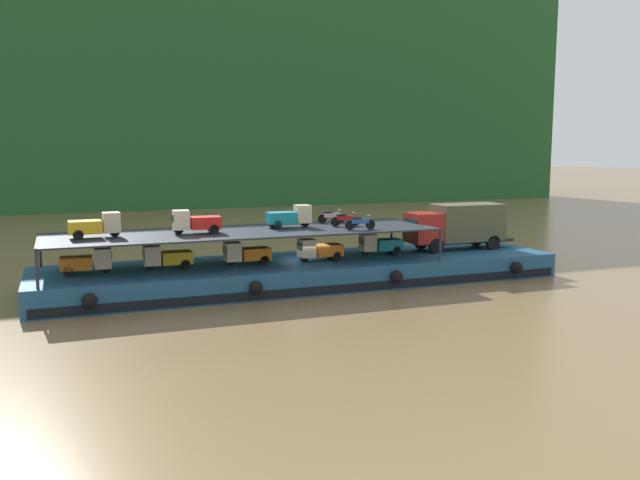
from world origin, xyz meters
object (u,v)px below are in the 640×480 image
at_px(mini_truck_upper_stern, 96,225).
at_px(mini_truck_lower_aft, 167,257).
at_px(mini_truck_lower_bow, 380,244).
at_px(motorcycle_upper_port, 360,223).
at_px(mini_truck_upper_mid, 196,222).
at_px(mini_truck_upper_fore, 290,216).
at_px(mini_truck_lower_stern, 87,261).
at_px(motorcycle_upper_stbd, 331,216).
at_px(motorcycle_upper_centre, 345,219).
at_px(cargo_barge, 305,272).
at_px(mini_truck_lower_fore, 319,249).
at_px(mini_truck_lower_mid, 246,253).
at_px(covered_lorry, 457,225).

bearing_deg(mini_truck_upper_stern, mini_truck_lower_aft, 2.04).
distance_m(mini_truck_lower_bow, motorcycle_upper_port, 3.81).
relative_size(mini_truck_upper_mid, mini_truck_upper_fore, 1.01).
distance_m(mini_truck_lower_stern, motorcycle_upper_stbd, 15.59).
height_order(motorcycle_upper_port, motorcycle_upper_centre, same).
xyz_separation_m(mini_truck_lower_aft, motorcycle_upper_stbd, (11.04, 1.97, 1.74)).
relative_size(cargo_barge, mini_truck_lower_aft, 11.75).
relative_size(cargo_barge, mini_truck_lower_fore, 11.63).
relative_size(mini_truck_lower_aft, motorcycle_upper_centre, 1.45).
distance_m(mini_truck_lower_bow, mini_truck_upper_mid, 12.28).
xyz_separation_m(mini_truck_lower_stern, mini_truck_lower_aft, (4.34, -0.06, 0.00)).
bearing_deg(mini_truck_upper_mid, motorcycle_upper_stbd, 13.78).
relative_size(mini_truck_lower_mid, mini_truck_lower_fore, 0.99).
bearing_deg(covered_lorry, motorcycle_upper_stbd, 168.97).
height_order(mini_truck_upper_mid, motorcycle_upper_port, mini_truck_upper_mid).
xyz_separation_m(covered_lorry, motorcycle_upper_centre, (-8.49, -0.32, 0.74)).
bearing_deg(mini_truck_lower_aft, mini_truck_upper_fore, 4.04).
relative_size(mini_truck_lower_stern, mini_truck_upper_stern, 1.00).
bearing_deg(cargo_barge, mini_truck_upper_stern, -179.65).
distance_m(mini_truck_lower_mid, motorcycle_upper_port, 7.08).
relative_size(mini_truck_lower_aft, mini_truck_lower_fore, 0.99).
bearing_deg(mini_truck_upper_mid, mini_truck_lower_aft, 168.76).
bearing_deg(mini_truck_upper_mid, motorcycle_upper_centre, 1.83).
bearing_deg(motorcycle_upper_centre, mini_truck_lower_mid, -177.52).
relative_size(mini_truck_lower_stern, mini_truck_lower_fore, 1.00).
bearing_deg(mini_truck_lower_bow, cargo_barge, -176.54).
bearing_deg(motorcycle_upper_centre, motorcycle_upper_port, -86.78).
relative_size(mini_truck_lower_aft, motorcycle_upper_port, 1.45).
relative_size(covered_lorry, mini_truck_lower_aft, 2.86).
distance_m(mini_truck_lower_bow, motorcycle_upper_stbd, 3.66).
bearing_deg(cargo_barge, motorcycle_upper_port, -35.19).
height_order(cargo_barge, motorcycle_upper_stbd, motorcycle_upper_stbd).
bearing_deg(mini_truck_lower_aft, mini_truck_lower_mid, -3.85).
height_order(mini_truck_lower_stern, mini_truck_lower_bow, same).
bearing_deg(mini_truck_upper_stern, mini_truck_lower_stern, 160.29).
bearing_deg(mini_truck_lower_aft, mini_truck_lower_bow, 1.08).
xyz_separation_m(mini_truck_lower_aft, mini_truck_lower_fore, (9.20, -0.55, 0.00)).
relative_size(mini_truck_lower_mid, motorcycle_upper_port, 1.46).
bearing_deg(mini_truck_lower_mid, motorcycle_upper_stbd, 19.55).
bearing_deg(mini_truck_lower_stern, mini_truck_lower_fore, -2.57).
relative_size(mini_truck_upper_mid, motorcycle_upper_stbd, 1.47).
height_order(mini_truck_lower_mid, motorcycle_upper_stbd, motorcycle_upper_stbd).
height_order(mini_truck_lower_aft, mini_truck_upper_fore, mini_truck_upper_fore).
height_order(mini_truck_upper_mid, motorcycle_upper_centre, mini_truck_upper_mid).
bearing_deg(mini_truck_lower_aft, cargo_barge, -0.41).
bearing_deg(mini_truck_upper_stern, mini_truck_lower_bow, 1.29).
relative_size(mini_truck_lower_aft, motorcycle_upper_stbd, 1.44).
bearing_deg(motorcycle_upper_port, covered_lorry, 15.45).
bearing_deg(mini_truck_lower_mid, covered_lorry, 2.29).
height_order(covered_lorry, mini_truck_upper_fore, mini_truck_upper_fore).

